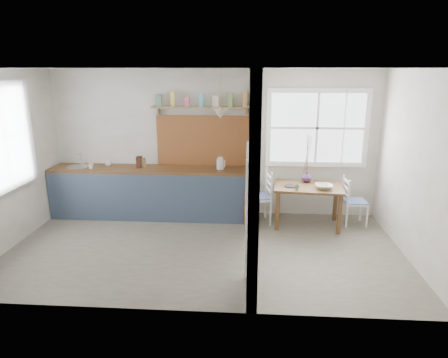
# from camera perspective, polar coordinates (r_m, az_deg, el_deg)

# --- Properties ---
(floor) EXTENTS (5.80, 3.20, 0.01)m
(floor) POSITION_cam_1_polar(r_m,az_deg,el_deg) (6.06, -2.75, -9.88)
(floor) COLOR gray
(floor) RESTS_ON ground
(ceiling) EXTENTS (5.80, 3.20, 0.01)m
(ceiling) POSITION_cam_1_polar(r_m,az_deg,el_deg) (5.48, -3.11, 15.52)
(ceiling) COLOR silver
(ceiling) RESTS_ON walls
(walls) EXTENTS (5.81, 3.21, 2.60)m
(walls) POSITION_cam_1_polar(r_m,az_deg,el_deg) (5.63, -2.92, 2.17)
(walls) COLOR silver
(walls) RESTS_ON floor
(partition) EXTENTS (0.12, 3.20, 2.60)m
(partition) POSITION_cam_1_polar(r_m,az_deg,el_deg) (5.61, 4.25, 3.69)
(partition) COLOR silver
(partition) RESTS_ON floor
(kitchen_window) EXTENTS (0.10, 1.16, 1.50)m
(kitchen_window) POSITION_cam_1_polar(r_m,az_deg,el_deg) (6.55, -28.86, 5.28)
(kitchen_window) COLOR white
(kitchen_window) RESTS_ON walls
(nook_window) EXTENTS (1.76, 0.10, 1.30)m
(nook_window) POSITION_cam_1_polar(r_m,az_deg,el_deg) (7.16, 13.16, 7.10)
(nook_window) COLOR white
(nook_window) RESTS_ON walls
(counter) EXTENTS (3.50, 0.60, 0.90)m
(counter) POSITION_cam_1_polar(r_m,az_deg,el_deg) (7.32, -10.42, -1.77)
(counter) COLOR brown
(counter) RESTS_ON floor
(sink) EXTENTS (0.40, 0.40, 0.02)m
(sink) POSITION_cam_1_polar(r_m,az_deg,el_deg) (7.61, -20.16, 1.57)
(sink) COLOR silver
(sink) RESTS_ON counter
(backsplash) EXTENTS (1.65, 0.03, 0.90)m
(backsplash) POSITION_cam_1_polar(r_m,az_deg,el_deg) (7.18, -3.07, 5.47)
(backsplash) COLOR #995929
(backsplash) RESTS_ON walls
(shelf) EXTENTS (1.75, 0.20, 0.21)m
(shelf) POSITION_cam_1_polar(r_m,az_deg,el_deg) (7.01, -3.23, 10.61)
(shelf) COLOR #A88354
(shelf) RESTS_ON walls
(pendant_lamp) EXTENTS (0.26, 0.26, 0.16)m
(pendant_lamp) POSITION_cam_1_polar(r_m,az_deg,el_deg) (6.65, -0.50, 9.31)
(pendant_lamp) COLOR beige
(pendant_lamp) RESTS_ON ceiling
(utensil_rail) EXTENTS (0.02, 0.50, 0.02)m
(utensil_rail) POSITION_cam_1_polar(r_m,az_deg,el_deg) (6.44, 3.43, 5.22)
(utensil_rail) COLOR silver
(utensil_rail) RESTS_ON partition
(dining_table) EXTENTS (1.18, 0.84, 0.70)m
(dining_table) POSITION_cam_1_polar(r_m,az_deg,el_deg) (6.94, 11.81, -3.74)
(dining_table) COLOR brown
(dining_table) RESTS_ON floor
(chair_left) EXTENTS (0.50, 0.50, 0.94)m
(chair_left) POSITION_cam_1_polar(r_m,az_deg,el_deg) (6.91, 4.80, -2.49)
(chair_left) COLOR white
(chair_left) RESTS_ON floor
(chair_right) EXTENTS (0.40, 0.40, 0.83)m
(chair_right) POSITION_cam_1_polar(r_m,az_deg,el_deg) (7.17, 18.20, -3.03)
(chair_right) COLOR white
(chair_right) RESTS_ON floor
(kettle) EXTENTS (0.21, 0.20, 0.21)m
(kettle) POSITION_cam_1_polar(r_m,az_deg,el_deg) (6.97, -0.55, 2.28)
(kettle) COLOR white
(kettle) RESTS_ON counter
(mug_a) EXTENTS (0.12, 0.12, 0.09)m
(mug_a) POSITION_cam_1_polar(r_m,az_deg,el_deg) (7.35, -18.48, 1.70)
(mug_a) COLOR white
(mug_a) RESTS_ON counter
(mug_b) EXTENTS (0.14, 0.14, 0.09)m
(mug_b) POSITION_cam_1_polar(r_m,az_deg,el_deg) (7.49, -16.23, 2.14)
(mug_b) COLOR white
(mug_b) RESTS_ON counter
(knife_block) EXTENTS (0.10, 0.13, 0.20)m
(knife_block) POSITION_cam_1_polar(r_m,az_deg,el_deg) (7.23, -12.03, 2.39)
(knife_block) COLOR #442416
(knife_block) RESTS_ON counter
(jar) EXTENTS (0.12, 0.12, 0.16)m
(jar) POSITION_cam_1_polar(r_m,az_deg,el_deg) (7.24, -11.49, 2.30)
(jar) COLOR #947B4C
(jar) RESTS_ON counter
(towel_magenta) EXTENTS (0.02, 0.03, 0.60)m
(towel_magenta) POSITION_cam_1_polar(r_m,az_deg,el_deg) (6.83, 3.03, -4.40)
(towel_magenta) COLOR #C43284
(towel_magenta) RESTS_ON counter
(towel_orange) EXTENTS (0.02, 0.03, 0.55)m
(towel_orange) POSITION_cam_1_polar(r_m,az_deg,el_deg) (6.81, 3.02, -4.66)
(towel_orange) COLOR #DE610A
(towel_orange) RESTS_ON counter
(bowl) EXTENTS (0.28, 0.28, 0.07)m
(bowl) POSITION_cam_1_polar(r_m,az_deg,el_deg) (6.73, 14.08, -1.06)
(bowl) COLOR silver
(bowl) RESTS_ON dining_table
(table_cup) EXTENTS (0.11, 0.11, 0.08)m
(table_cup) POSITION_cam_1_polar(r_m,az_deg,el_deg) (6.60, 10.36, -1.12)
(table_cup) COLOR #579461
(table_cup) RESTS_ON dining_table
(plate) EXTENTS (0.25, 0.25, 0.02)m
(plate) POSITION_cam_1_polar(r_m,az_deg,el_deg) (6.74, 9.46, -1.00)
(plate) COLOR black
(plate) RESTS_ON dining_table
(vase) EXTENTS (0.22, 0.22, 0.18)m
(vase) POSITION_cam_1_polar(r_m,az_deg,el_deg) (7.04, 11.73, 0.30)
(vase) COLOR #462650
(vase) RESTS_ON dining_table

